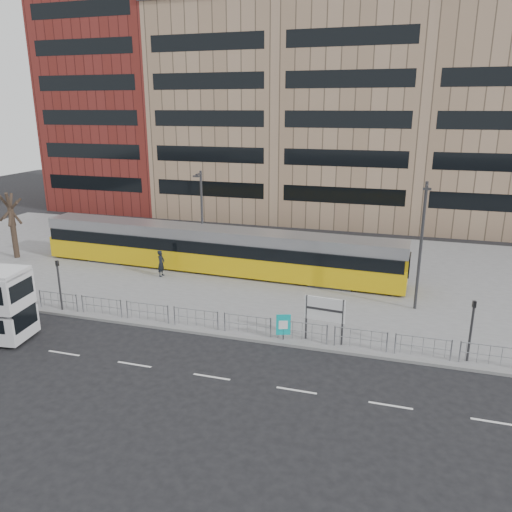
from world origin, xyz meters
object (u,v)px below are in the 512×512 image
(pedestrian, at_px, (161,263))
(traffic_light_east, at_px, (472,323))
(bare_tree, at_px, (8,190))
(tram, at_px, (214,249))
(traffic_light_west, at_px, (59,279))
(lamp_post_east, at_px, (421,241))
(lamp_post_west, at_px, (202,214))
(ad_panel, at_px, (283,325))
(station_sign, at_px, (325,311))

(pedestrian, xyz_separation_m, traffic_light_east, (19.98, -7.15, 1.01))
(bare_tree, bearing_deg, tram, 4.95)
(traffic_light_west, distance_m, lamp_post_east, 21.54)
(lamp_post_east, bearing_deg, traffic_light_east, -68.34)
(pedestrian, relative_size, lamp_post_west, 0.27)
(traffic_light_west, xyz_separation_m, lamp_post_east, (20.48, 6.28, 2.27))
(tram, bearing_deg, traffic_light_east, -27.15)
(tram, distance_m, ad_panel, 12.48)
(bare_tree, bearing_deg, traffic_light_east, -13.46)
(lamp_post_east, height_order, bare_tree, lamp_post_east)
(traffic_light_east, height_order, lamp_post_east, lamp_post_east)
(pedestrian, relative_size, bare_tree, 0.25)
(lamp_post_west, bearing_deg, bare_tree, -170.56)
(traffic_light_east, xyz_separation_m, bare_tree, (-33.47, 8.01, 3.54))
(ad_panel, xyz_separation_m, traffic_light_east, (9.08, 0.35, 1.14))
(tram, xyz_separation_m, bare_tree, (-16.71, -1.45, 3.87))
(tram, bearing_deg, bare_tree, -172.77)
(lamp_post_east, bearing_deg, ad_panel, -136.33)
(station_sign, xyz_separation_m, pedestrian, (-12.97, 7.09, -0.73))
(tram, relative_size, bare_tree, 3.65)
(station_sign, xyz_separation_m, traffic_light_east, (7.01, -0.06, 0.28))
(lamp_post_east, bearing_deg, lamp_post_west, 163.97)
(lamp_post_west, distance_m, lamp_post_east, 16.39)
(lamp_post_east, bearing_deg, station_sign, -127.67)
(tram, bearing_deg, lamp_post_west, 143.77)
(tram, height_order, lamp_post_west, lamp_post_west)
(ad_panel, relative_size, lamp_post_west, 0.20)
(tram, height_order, traffic_light_west, tram)
(traffic_light_west, bearing_deg, station_sign, 10.20)
(lamp_post_west, bearing_deg, lamp_post_east, -16.03)
(tram, xyz_separation_m, pedestrian, (-3.21, -2.31, -0.68))
(traffic_light_west, bearing_deg, tram, 66.90)
(lamp_post_west, bearing_deg, traffic_light_west, -113.66)
(station_sign, distance_m, traffic_light_east, 7.01)
(lamp_post_east, bearing_deg, bare_tree, 176.36)
(tram, height_order, lamp_post_east, lamp_post_east)
(tram, bearing_deg, station_sign, -41.66)
(pedestrian, distance_m, lamp_post_east, 17.92)
(pedestrian, distance_m, traffic_light_west, 8.00)
(traffic_light_east, bearing_deg, tram, 133.73)
(station_sign, relative_size, lamp_post_east, 0.32)
(lamp_post_west, distance_m, bare_tree, 15.61)
(tram, height_order, station_sign, tram)
(tram, bearing_deg, lamp_post_east, -11.13)
(ad_panel, bearing_deg, lamp_post_west, 111.01)
(ad_panel, distance_m, traffic_light_east, 9.15)
(traffic_light_east, xyz_separation_m, lamp_post_east, (-2.40, 6.03, 2.27))
(lamp_post_east, xyz_separation_m, bare_tree, (-31.07, 1.98, 1.27))
(traffic_light_west, distance_m, traffic_light_east, 22.88)
(ad_panel, height_order, lamp_post_east, lamp_post_east)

